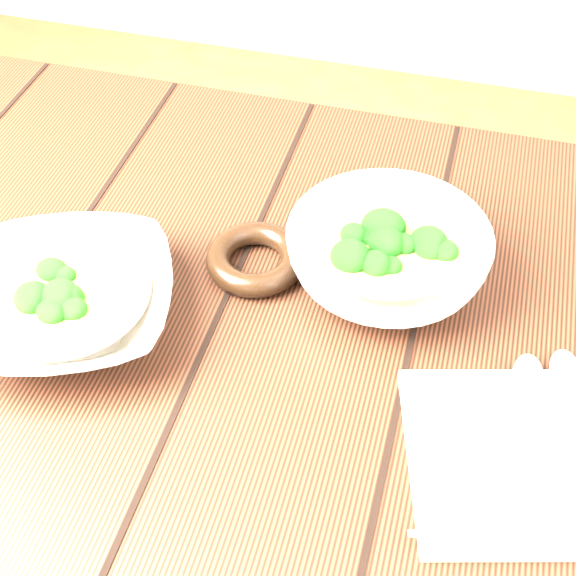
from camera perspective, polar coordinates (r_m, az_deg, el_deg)
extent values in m
cube|color=#381B10|center=(0.85, -3.52, -2.90)|extent=(1.20, 0.80, 0.04)
cube|color=#381B10|center=(1.52, -18.52, 1.51)|extent=(0.07, 0.07, 0.71)
imported|color=silver|center=(0.84, -15.54, -1.02)|extent=(0.28, 0.28, 0.05)
cylinder|color=#A58C4A|center=(0.83, -15.77, -0.22)|extent=(0.18, 0.18, 0.00)
ellipsoid|color=#22771A|center=(0.82, -14.35, 0.11)|extent=(0.03, 0.03, 0.03)
ellipsoid|color=#22771A|center=(0.85, -14.74, 1.81)|extent=(0.03, 0.03, 0.03)
ellipsoid|color=#22771A|center=(0.86, -18.24, 1.47)|extent=(0.03, 0.03, 0.03)
ellipsoid|color=#22771A|center=(0.82, -17.47, -0.76)|extent=(0.03, 0.03, 0.03)
ellipsoid|color=#22771A|center=(0.80, -15.40, -1.95)|extent=(0.03, 0.03, 0.03)
imported|color=silver|center=(0.85, 7.06, 2.26)|extent=(0.26, 0.26, 0.07)
cylinder|color=#A58C4A|center=(0.84, 7.20, 3.41)|extent=(0.17, 0.17, 0.00)
ellipsoid|color=#22771A|center=(0.84, 8.70, 3.76)|extent=(0.04, 0.04, 0.03)
ellipsoid|color=#22771A|center=(0.86, 8.50, 5.03)|extent=(0.04, 0.04, 0.03)
ellipsoid|color=#22771A|center=(0.87, 6.12, 5.92)|extent=(0.04, 0.04, 0.03)
ellipsoid|color=#22771A|center=(0.84, 5.58, 4.23)|extent=(0.04, 0.04, 0.03)
ellipsoid|color=#22771A|center=(0.82, 4.89, 2.87)|extent=(0.04, 0.04, 0.03)
ellipsoid|color=#22771A|center=(0.79, 6.84, 1.13)|extent=(0.04, 0.04, 0.03)
ellipsoid|color=#22771A|center=(0.82, 8.73, 2.64)|extent=(0.04, 0.04, 0.03)
torus|color=black|center=(0.87, -2.33, 2.09)|extent=(0.13, 0.13, 0.03)
cube|color=beige|center=(0.76, 17.29, -11.45)|extent=(0.27, 0.24, 0.01)
cylinder|color=#9E978B|center=(0.75, 16.29, -11.18)|extent=(0.01, 0.15, 0.01)
ellipsoid|color=#9E978B|center=(0.80, 16.69, -5.97)|extent=(0.03, 0.05, 0.01)
cylinder|color=#9E978B|center=(0.76, 19.36, -10.74)|extent=(0.02, 0.15, 0.01)
ellipsoid|color=#9E978B|center=(0.81, 19.09, -5.59)|extent=(0.03, 0.06, 0.01)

